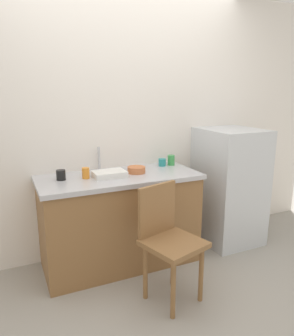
{
  "coord_description": "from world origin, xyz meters",
  "views": [
    {
      "loc": [
        -1.08,
        -1.98,
        1.59
      ],
      "look_at": [
        0.1,
        0.6,
        0.9
      ],
      "focal_mm": 34.59,
      "sensor_mm": 36.0,
      "label": 1
    }
  ],
  "objects": [
    {
      "name": "terracotta_bowl",
      "position": [
        0.02,
        0.66,
        0.88
      ],
      "size": [
        0.16,
        0.16,
        0.06
      ],
      "primitive_type": "cylinder",
      "color": "#C67042",
      "rests_on": "countertop"
    },
    {
      "name": "ground_plane",
      "position": [
        0.0,
        0.0,
        0.0
      ],
      "size": [
        8.0,
        8.0,
        0.0
      ],
      "primitive_type": "plane",
      "color": "#9E998E"
    },
    {
      "name": "refrigerator",
      "position": [
        1.06,
        0.63,
        0.6
      ],
      "size": [
        0.57,
        0.63,
        1.2
      ],
      "primitive_type": "cube",
      "color": "silver",
      "rests_on": "ground_plane"
    },
    {
      "name": "cup_orange",
      "position": [
        -0.45,
        0.66,
        0.9
      ],
      "size": [
        0.06,
        0.06,
        0.09
      ],
      "primitive_type": "cylinder",
      "color": "orange",
      "rests_on": "countertop"
    },
    {
      "name": "faucet",
      "position": [
        -0.26,
        0.9,
        0.96
      ],
      "size": [
        0.02,
        0.02,
        0.22
      ],
      "primitive_type": "cylinder",
      "color": "#B7B7BC",
      "rests_on": "countertop"
    },
    {
      "name": "cup_black",
      "position": [
        -0.65,
        0.7,
        0.89
      ],
      "size": [
        0.08,
        0.08,
        0.08
      ],
      "primitive_type": "cylinder",
      "color": "black",
      "rests_on": "countertop"
    },
    {
      "name": "cabinet_base",
      "position": [
        -0.15,
        0.65,
        0.4
      ],
      "size": [
        1.39,
        0.6,
        0.81
      ],
      "primitive_type": "cube",
      "color": "olive",
      "rests_on": "ground_plane"
    },
    {
      "name": "cup_teal",
      "position": [
        0.36,
        0.8,
        0.88
      ],
      "size": [
        0.07,
        0.07,
        0.07
      ],
      "primitive_type": "cylinder",
      "color": "teal",
      "rests_on": "countertop"
    },
    {
      "name": "countertop",
      "position": [
        -0.15,
        0.65,
        0.83
      ],
      "size": [
        1.43,
        0.64,
        0.04
      ],
      "primitive_type": "cube",
      "color": "#B7B7BC",
      "rests_on": "cabinet_base"
    },
    {
      "name": "chair",
      "position": [
        0.0,
        0.01,
        0.5
      ],
      "size": [
        0.5,
        0.5,
        0.89
      ],
      "rotation": [
        0.0,
        0.0,
        0.28
      ],
      "color": "olive",
      "rests_on": "ground_plane"
    },
    {
      "name": "cup_green",
      "position": [
        0.46,
        0.8,
        0.9
      ],
      "size": [
        0.07,
        0.07,
        0.1
      ],
      "primitive_type": "cylinder",
      "color": "green",
      "rests_on": "countertop"
    },
    {
      "name": "back_wall",
      "position": [
        0.0,
        1.0,
        1.26
      ],
      "size": [
        4.8,
        0.1,
        2.53
      ],
      "primitive_type": "cube",
      "color": "white",
      "rests_on": "ground_plane"
    },
    {
      "name": "dish_tray",
      "position": [
        -0.25,
        0.63,
        0.87
      ],
      "size": [
        0.28,
        0.2,
        0.05
      ],
      "primitive_type": "cube",
      "color": "white",
      "rests_on": "countertop"
    }
  ]
}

